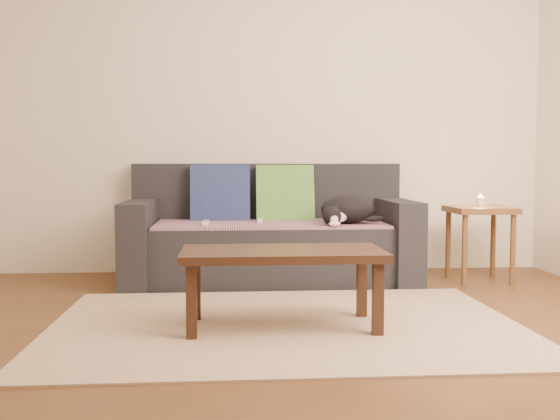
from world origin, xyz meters
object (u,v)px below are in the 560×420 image
Objects in this scene: wii_remote_b at (260,221)px; cat at (347,210)px; sofa at (270,239)px; side_table at (480,220)px; wii_remote_a at (206,223)px; coffee_table at (282,260)px.

cat is at bearing -97.46° from wii_remote_b.
sofa is 3.80× the size of side_table.
side_table reaches higher than wii_remote_a.
wii_remote_a is (-0.47, -0.27, 0.15)m from sofa.
coffee_table is (0.44, -1.21, -0.09)m from wii_remote_a.
side_table is at bearing -82.83° from wii_remote_a.
sofa is at bearing 173.34° from side_table.
side_table is (2.01, 0.09, 0.00)m from wii_remote_a.
wii_remote_a is 1.00× the size of wii_remote_b.
sofa reaches higher than cat.
wii_remote_a is (-1.00, -0.03, -0.08)m from cat.
cat is 3.18× the size of wii_remote_b.
wii_remote_b is at bearing 177.79° from side_table.
cat is 0.45× the size of coffee_table.
wii_remote_b is (0.39, 0.16, 0.00)m from wii_remote_a.
side_table is at bearing 39.66° from coffee_table.
cat is 1.01m from wii_remote_a.
coffee_table is (-0.02, -1.48, 0.06)m from sofa.
sofa reaches higher than wii_remote_a.
sofa is 0.20m from wii_remote_b.
wii_remote_a is 0.42m from wii_remote_b.
cat reaches higher than wii_remote_b.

